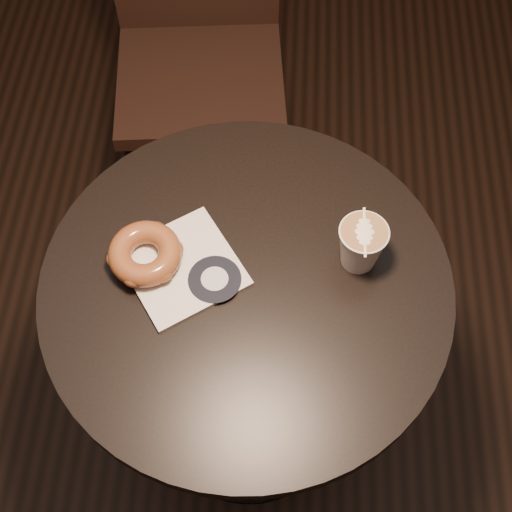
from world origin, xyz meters
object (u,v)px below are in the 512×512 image
at_px(pastry_bag, 183,267).
at_px(latte_cup, 361,246).
at_px(cafe_table, 247,330).
at_px(chair, 197,16).
at_px(doughnut, 145,254).

xyz_separation_m(pastry_bag, latte_cup, (0.30, 0.03, 0.04)).
distance_m(cafe_table, chair, 0.84).
height_order(pastry_bag, doughnut, doughnut).
distance_m(cafe_table, pastry_bag, 0.23).
height_order(cafe_table, latte_cup, latte_cup).
relative_size(chair, doughnut, 8.40).
height_order(chair, pastry_bag, chair).
relative_size(pastry_bag, latte_cup, 1.92).
xyz_separation_m(cafe_table, chair, (-0.17, 0.82, 0.04)).
height_order(pastry_bag, latte_cup, latte_cup).
bearing_deg(doughnut, latte_cup, 3.89).
height_order(cafe_table, chair, chair).
distance_m(doughnut, latte_cup, 0.36).
bearing_deg(chair, doughnut, -95.58).
relative_size(cafe_table, pastry_bag, 4.24).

